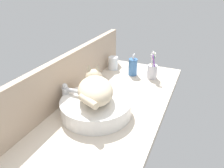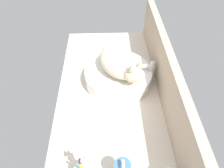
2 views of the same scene
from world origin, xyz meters
The scene contains 5 objects.
ground_plane centered at (0.00, 0.00, -2.00)cm, with size 124.55×55.91×4.00cm, color beige.
backsplash_panel centered at (0.00, 26.16, 12.56)cm, with size 124.55×3.60×25.13cm, color tan.
sink_basin centered at (-13.29, 3.67, 3.93)cm, with size 35.62×35.62×7.85cm, color white.
cat centered at (-12.16, 4.45, 13.61)cm, with size 30.19×27.52×14.00cm.
faucet centered at (-13.47, 20.22, 7.30)cm, with size 3.60×11.81×13.60cm.
Camera 2 is at (72.35, -2.61, 84.50)cm, focal length 35.00 mm.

